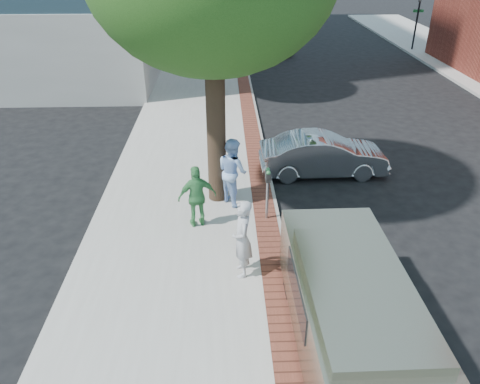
{
  "coord_description": "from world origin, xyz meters",
  "views": [
    {
      "loc": [
        -0.4,
        -10.04,
        6.84
      ],
      "look_at": [
        -0.01,
        0.28,
        1.2
      ],
      "focal_mm": 35.0,
      "sensor_mm": 36.0,
      "label": 1
    }
  ],
  "objects_px": {
    "person_gray": "(242,239)",
    "person_green": "(197,197)",
    "parking_meter": "(268,184)",
    "person_officer": "(232,171)",
    "sedan_silver": "(323,155)",
    "van": "(349,304)",
    "bg_car": "(261,45)"
  },
  "relations": [
    {
      "from": "parking_meter",
      "to": "person_gray",
      "type": "relative_size",
      "value": 0.8
    },
    {
      "from": "person_officer",
      "to": "bg_car",
      "type": "xyz_separation_m",
      "value": [
        2.29,
        19.18,
        -0.39
      ]
    },
    {
      "from": "parking_meter",
      "to": "bg_car",
      "type": "bearing_deg",
      "value": 86.04
    },
    {
      "from": "person_gray",
      "to": "sedan_silver",
      "type": "bearing_deg",
      "value": 147.93
    },
    {
      "from": "person_officer",
      "to": "person_green",
      "type": "height_order",
      "value": "person_officer"
    },
    {
      "from": "sedan_silver",
      "to": "bg_car",
      "type": "bearing_deg",
      "value": 0.78
    },
    {
      "from": "person_green",
      "to": "sedan_silver",
      "type": "bearing_deg",
      "value": -155.3
    },
    {
      "from": "person_gray",
      "to": "sedan_silver",
      "type": "xyz_separation_m",
      "value": [
        2.84,
        5.26,
        -0.4
      ]
    },
    {
      "from": "person_gray",
      "to": "person_green",
      "type": "xyz_separation_m",
      "value": [
        -1.07,
        2.07,
        -0.07
      ]
    },
    {
      "from": "parking_meter",
      "to": "sedan_silver",
      "type": "height_order",
      "value": "parking_meter"
    },
    {
      "from": "sedan_silver",
      "to": "van",
      "type": "xyz_separation_m",
      "value": [
        -1.0,
        -7.32,
        0.34
      ]
    },
    {
      "from": "person_gray",
      "to": "bg_car",
      "type": "xyz_separation_m",
      "value": [
        2.15,
        22.47,
        -0.35
      ]
    },
    {
      "from": "sedan_silver",
      "to": "bg_car",
      "type": "distance_m",
      "value": 17.22
    },
    {
      "from": "person_gray",
      "to": "van",
      "type": "bearing_deg",
      "value": 38.12
    },
    {
      "from": "parking_meter",
      "to": "person_gray",
      "type": "bearing_deg",
      "value": -108.13
    },
    {
      "from": "parking_meter",
      "to": "person_officer",
      "type": "height_order",
      "value": "person_officer"
    },
    {
      "from": "person_green",
      "to": "parking_meter",
      "type": "bearing_deg",
      "value": 173.29
    },
    {
      "from": "parking_meter",
      "to": "van",
      "type": "relative_size",
      "value": 0.29
    },
    {
      "from": "sedan_silver",
      "to": "bg_car",
      "type": "height_order",
      "value": "bg_car"
    },
    {
      "from": "person_green",
      "to": "van",
      "type": "relative_size",
      "value": 0.34
    },
    {
      "from": "person_officer",
      "to": "sedan_silver",
      "type": "relative_size",
      "value": 0.47
    },
    {
      "from": "person_officer",
      "to": "van",
      "type": "xyz_separation_m",
      "value": [
        1.98,
        -5.35,
        -0.1
      ]
    },
    {
      "from": "sedan_silver",
      "to": "bg_car",
      "type": "relative_size",
      "value": 0.96
    },
    {
      "from": "person_officer",
      "to": "sedan_silver",
      "type": "xyz_separation_m",
      "value": [
        2.97,
        1.97,
        -0.44
      ]
    },
    {
      "from": "parking_meter",
      "to": "person_officer",
      "type": "relative_size",
      "value": 0.77
    },
    {
      "from": "sedan_silver",
      "to": "van",
      "type": "relative_size",
      "value": 0.81
    },
    {
      "from": "person_gray",
      "to": "person_officer",
      "type": "xyz_separation_m",
      "value": [
        -0.14,
        3.3,
        0.04
      ]
    },
    {
      "from": "parking_meter",
      "to": "van",
      "type": "height_order",
      "value": "van"
    },
    {
      "from": "person_officer",
      "to": "bg_car",
      "type": "height_order",
      "value": "person_officer"
    },
    {
      "from": "parking_meter",
      "to": "bg_car",
      "type": "distance_m",
      "value": 20.21
    },
    {
      "from": "parking_meter",
      "to": "person_green",
      "type": "bearing_deg",
      "value": -172.12
    },
    {
      "from": "person_officer",
      "to": "person_green",
      "type": "xyz_separation_m",
      "value": [
        -0.94,
        -1.23,
        -0.11
      ]
    }
  ]
}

